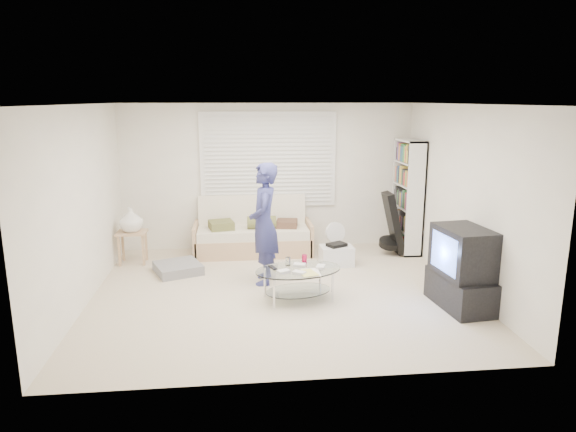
{
  "coord_description": "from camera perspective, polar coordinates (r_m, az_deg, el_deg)",
  "views": [
    {
      "loc": [
        -0.59,
        -6.54,
        2.56
      ],
      "look_at": [
        0.13,
        0.3,
        0.99
      ],
      "focal_mm": 32.0,
      "sensor_mm": 36.0,
      "label": 1
    }
  ],
  "objects": [
    {
      "name": "tv_unit",
      "position": [
        6.76,
        18.72,
        -5.61
      ],
      "size": [
        0.6,
        0.99,
        1.03
      ],
      "color": "black",
      "rests_on": "ground"
    },
    {
      "name": "standing_person",
      "position": [
        7.18,
        -2.68,
        -0.88
      ],
      "size": [
        0.45,
        0.65,
        1.72
      ],
      "primitive_type": "imported",
      "rotation": [
        0.0,
        0.0,
        -1.64
      ],
      "color": "navy",
      "rests_on": "ground"
    },
    {
      "name": "floor_fan",
      "position": [
        8.56,
        5.28,
        -2.24
      ],
      "size": [
        0.36,
        0.24,
        0.58
      ],
      "color": "white",
      "rests_on": "ground"
    },
    {
      "name": "window_blinds",
      "position": [
        8.82,
        -2.18,
        6.26
      ],
      "size": [
        2.32,
        0.08,
        1.62
      ],
      "color": "silver",
      "rests_on": "ground"
    },
    {
      "name": "coffee_table",
      "position": [
        6.68,
        1.18,
        -6.56
      ],
      "size": [
        1.25,
        0.93,
        0.54
      ],
      "color": "silver",
      "rests_on": "ground"
    },
    {
      "name": "ground",
      "position": [
        7.05,
        -0.83,
        -8.46
      ],
      "size": [
        5.0,
        5.0,
        0.0
      ],
      "primitive_type": "plane",
      "color": "#C1B096",
      "rests_on": "ground"
    },
    {
      "name": "storage_bin",
      "position": [
        8.14,
        5.41,
        -4.34
      ],
      "size": [
        0.52,
        0.37,
        0.36
      ],
      "color": "white",
      "rests_on": "ground"
    },
    {
      "name": "room_shell",
      "position": [
        7.1,
        -1.23,
        5.32
      ],
      "size": [
        5.02,
        4.52,
        2.51
      ],
      "color": "white",
      "rests_on": "ground"
    },
    {
      "name": "grey_floor_pillow",
      "position": [
        7.96,
        -12.12,
        -5.67
      ],
      "size": [
        0.82,
        0.82,
        0.14
      ],
      "primitive_type": "cube",
      "rotation": [
        0.0,
        0.0,
        0.38
      ],
      "color": "slate",
      "rests_on": "ground"
    },
    {
      "name": "bookshelf",
      "position": [
        8.92,
        13.13,
        2.14
      ],
      "size": [
        0.3,
        0.8,
        1.91
      ],
      "color": "white",
      "rests_on": "ground"
    },
    {
      "name": "futon_sofa",
      "position": [
        8.71,
        -3.91,
        -2.12
      ],
      "size": [
        1.97,
        0.79,
        0.96
      ],
      "color": "tan",
      "rests_on": "ground"
    },
    {
      "name": "guitar_case",
      "position": [
        8.75,
        11.55,
        -1.27
      ],
      "size": [
        0.41,
        0.39,
        1.04
      ],
      "color": "black",
      "rests_on": "ground"
    },
    {
      "name": "side_table",
      "position": [
        8.43,
        -17.03,
        -0.66
      ],
      "size": [
        0.46,
        0.37,
        0.91
      ],
      "color": "tan",
      "rests_on": "ground"
    }
  ]
}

